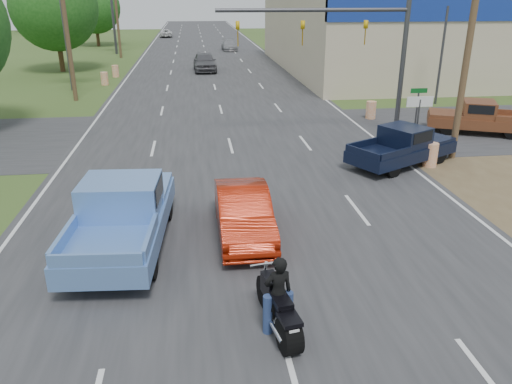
{
  "coord_description": "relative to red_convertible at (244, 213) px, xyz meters",
  "views": [
    {
      "loc": [
        -1.61,
        -6.66,
        6.72
      ],
      "look_at": [
        0.07,
        6.79,
        1.3
      ],
      "focal_mm": 35.0,
      "sensor_mm": 36.0,
      "label": 1
    }
  ],
  "objects": [
    {
      "name": "distant_car_grey",
      "position": [
        -0.18,
        33.89,
        0.13
      ],
      "size": [
        2.14,
        5.02,
        1.69
      ],
      "primitive_type": "imported",
      "rotation": [
        0.0,
        0.0,
        0.03
      ],
      "color": "#4E4E52",
      "rests_on": "ground"
    },
    {
      "name": "main_road",
      "position": [
        0.32,
        33.37,
        -0.71
      ],
      "size": [
        15.0,
        180.0,
        0.02
      ],
      "primitive_type": "cube",
      "color": "#2D2D30",
      "rests_on": "ground"
    },
    {
      "name": "red_convertible",
      "position": [
        0.0,
        0.0,
        0.0
      ],
      "size": [
        1.54,
        4.36,
        1.43
      ],
      "primitive_type": "imported",
      "rotation": [
        0.0,
        0.0,
        0.0
      ],
      "color": "#9C1B07",
      "rests_on": "ground"
    },
    {
      "name": "street_name_sign",
      "position": [
        9.12,
        8.87,
        0.89
      ],
      "size": [
        0.8,
        0.08,
        2.61
      ],
      "color": "#3F3F44",
      "rests_on": "ground"
    },
    {
      "name": "utility_pole_3",
      "position": [
        9.82,
        42.37,
        4.6
      ],
      "size": [
        2.0,
        0.28,
        10.0
      ],
      "color": "#4C3823",
      "rests_on": "ground"
    },
    {
      "name": "rider",
      "position": [
        0.26,
        -4.6,
        0.12
      ],
      "size": [
        0.67,
        0.5,
        1.68
      ],
      "primitive_type": "imported",
      "rotation": [
        0.0,
        0.0,
        3.31
      ],
      "color": "black",
      "rests_on": "ground"
    },
    {
      "name": "barrel_0",
      "position": [
        8.32,
        5.37,
        -0.22
      ],
      "size": [
        0.56,
        0.56,
        1.0
      ],
      "primitive_type": "cylinder",
      "color": "orange",
      "rests_on": "ground"
    },
    {
      "name": "signal_mast",
      "position": [
        6.14,
        10.37,
        4.09
      ],
      "size": [
        9.12,
        0.4,
        7.0
      ],
      "color": "#3F3F44",
      "rests_on": "ground"
    },
    {
      "name": "barrel_3",
      "position": [
        -7.88,
        31.37,
        -0.22
      ],
      "size": [
        0.56,
        0.56,
        1.0
      ],
      "primitive_type": "cylinder",
      "color": "orange",
      "rests_on": "ground"
    },
    {
      "name": "utility_pole_6",
      "position": [
        -9.18,
        45.37,
        4.6
      ],
      "size": [
        2.0,
        0.28,
        10.0
      ],
      "color": "#4C3823",
      "rests_on": "ground"
    },
    {
      "name": "lane_sign",
      "position": [
        8.52,
        7.37,
        1.18
      ],
      "size": [
        1.2,
        0.08,
        2.52
      ],
      "color": "#3F3F44",
      "rests_on": "ground"
    },
    {
      "name": "motorcycle",
      "position": [
        0.27,
        -4.67,
        -0.17
      ],
      "size": [
        0.87,
        2.42,
        1.23
      ],
      "rotation": [
        0.0,
        0.0,
        0.17
      ],
      "color": "black",
      "rests_on": "ground"
    },
    {
      "name": "brown_pickup",
      "position": [
        13.02,
        10.17,
        0.12
      ],
      "size": [
        5.36,
        3.78,
        1.66
      ],
      "rotation": [
        0.0,
        0.0,
        1.16
      ],
      "color": "black",
      "rests_on": "ground"
    },
    {
      "name": "barrel_1",
      "position": [
        8.72,
        13.87,
        -0.22
      ],
      "size": [
        0.56,
        0.56,
        1.0
      ],
      "primitive_type": "cylinder",
      "color": "orange",
      "rests_on": "ground"
    },
    {
      "name": "cross_road",
      "position": [
        0.32,
        11.37,
        -0.71
      ],
      "size": [
        120.0,
        10.0,
        0.02
      ],
      "primitive_type": "cube",
      "color": "#2D2D30",
      "rests_on": "ground"
    },
    {
      "name": "navy_pickup",
      "position": [
        7.3,
        5.78,
        0.11
      ],
      "size": [
        5.22,
        4.03,
        1.63
      ],
      "rotation": [
        0.0,
        0.0,
        -1.07
      ],
      "color": "black",
      "rests_on": "ground"
    },
    {
      "name": "tree_2",
      "position": [
        -13.88,
        59.37,
        4.24
      ],
      "size": [
        6.72,
        6.72,
        8.32
      ],
      "color": "#422D19",
      "rests_on": "ground"
    },
    {
      "name": "distant_car_white",
      "position": [
        -5.35,
        73.15,
        -0.11
      ],
      "size": [
        2.1,
        4.39,
        1.21
      ],
      "primitive_type": "imported",
      "rotation": [
        0.0,
        0.0,
        3.16
      ],
      "color": "silver",
      "rests_on": "ground"
    },
    {
      "name": "distant_car_silver",
      "position": [
        3.4,
        51.52,
        -0.08
      ],
      "size": [
        1.92,
        4.47,
        1.28
      ],
      "primitive_type": "imported",
      "rotation": [
        0.0,
        0.0,
        0.03
      ],
      "color": "#99989D",
      "rests_on": "ground"
    },
    {
      "name": "utility_pole_2",
      "position": [
        9.82,
        24.37,
        4.6
      ],
      "size": [
        2.0,
        0.28,
        10.0
      ],
      "color": "#4C3823",
      "rests_on": "ground"
    },
    {
      "name": "barrel_2",
      "position": [
        -8.18,
        27.37,
        -0.22
      ],
      "size": [
        0.56,
        0.56,
        1.0
      ],
      "primitive_type": "cylinder",
      "color": "orange",
      "rests_on": "ground"
    },
    {
      "name": "utility_pole_1",
      "position": [
        9.82,
        6.37,
        4.6
      ],
      "size": [
        2.0,
        0.28,
        10.0
      ],
      "color": "#4C3823",
      "rests_on": "ground"
    },
    {
      "name": "blue_pickup",
      "position": [
        -3.42,
        -0.12,
        0.28
      ],
      "size": [
        2.7,
        6.08,
        1.97
      ],
      "rotation": [
        0.0,
        0.0,
        -0.07
      ],
      "color": "black",
      "rests_on": "ground"
    },
    {
      "name": "tree_1",
      "position": [
        -13.18,
        35.37,
        4.86
      ],
      "size": [
        7.56,
        7.56,
        9.36
      ],
      "color": "#422D19",
      "rests_on": "ground"
    },
    {
      "name": "utility_pole_5",
      "position": [
        -9.18,
        21.37,
        4.6
      ],
      "size": [
        2.0,
        0.28,
        10.0
      ],
      "color": "#4C3823",
      "rests_on": "ground"
    }
  ]
}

